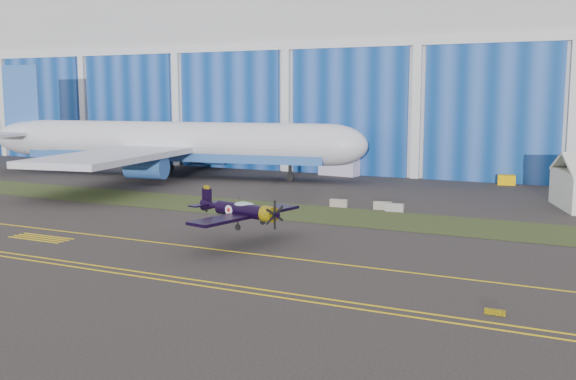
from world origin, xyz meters
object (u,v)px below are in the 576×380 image
at_px(warbird, 241,210).
at_px(shipping_container, 339,167).
at_px(jetliner, 172,99).
at_px(tug, 506,180).

distance_m(warbird, shipping_container, 50.83).
height_order(jetliner, tug, jetliner).
distance_m(jetliner, shipping_container, 28.25).
relative_size(warbird, tug, 5.70).
bearing_deg(shipping_container, jetliner, -145.08).
distance_m(shipping_container, tug, 25.60).
distance_m(warbird, jetliner, 51.44).
xyz_separation_m(warbird, tug, (14.56, 49.59, -2.20)).
bearing_deg(tug, shipping_container, 169.37).
bearing_deg(jetliner, warbird, -56.60).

